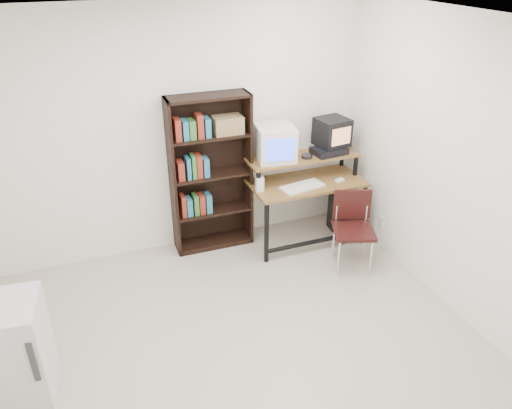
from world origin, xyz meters
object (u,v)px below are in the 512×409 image
object	(u,v)px
computer_desk	(306,184)
crt_monitor	(275,143)
school_chair	(353,222)
crt_tv	(332,132)
bookshelf	(210,172)
mini_fridge	(12,353)
pc_tower	(343,218)

from	to	relation	value
computer_desk	crt_monitor	bearing A→B (deg)	154.56
computer_desk	school_chair	bearing A→B (deg)	-68.78
crt_tv	bookshelf	world-z (taller)	bookshelf
computer_desk	mini_fridge	xyz separation A→B (m)	(-2.97, -1.29, -0.27)
computer_desk	crt_tv	distance (m)	0.64
computer_desk	pc_tower	bearing A→B (deg)	-7.33
crt_monitor	pc_tower	xyz separation A→B (m)	(0.79, -0.21, -0.95)
pc_tower	computer_desk	bearing A→B (deg)	177.63
school_chair	mini_fridge	size ratio (longest dim) A/B	0.96
computer_desk	pc_tower	world-z (taller)	computer_desk
crt_tv	pc_tower	bearing A→B (deg)	-69.48
crt_tv	mini_fridge	distance (m)	3.70
computer_desk	mini_fridge	size ratio (longest dim) A/B	1.47
crt_tv	bookshelf	bearing A→B (deg)	164.83
pc_tower	bookshelf	size ratio (longest dim) A/B	0.26
crt_monitor	crt_tv	bearing A→B (deg)	7.50
crt_tv	mini_fridge	bearing A→B (deg)	-165.78
mini_fridge	computer_desk	bearing A→B (deg)	29.95
mini_fridge	school_chair	bearing A→B (deg)	18.14
crt_monitor	school_chair	world-z (taller)	crt_monitor
crt_tv	crt_monitor	bearing A→B (deg)	169.83
bookshelf	mini_fridge	world-z (taller)	bookshelf
pc_tower	school_chair	world-z (taller)	school_chair
pc_tower	crt_monitor	bearing A→B (deg)	170.01
crt_tv	computer_desk	bearing A→B (deg)	-168.21
crt_monitor	school_chair	distance (m)	1.16
crt_monitor	bookshelf	bearing A→B (deg)	177.70
computer_desk	crt_tv	bearing A→B (deg)	21.01
crt_monitor	pc_tower	bearing A→B (deg)	-6.50
computer_desk	crt_monitor	size ratio (longest dim) A/B	2.72
crt_monitor	mini_fridge	bearing A→B (deg)	-142.83
bookshelf	pc_tower	bearing A→B (deg)	-12.61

